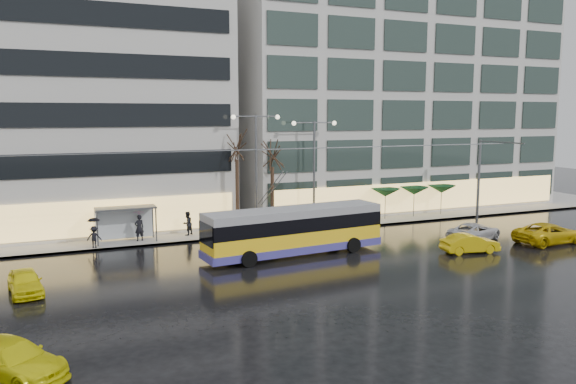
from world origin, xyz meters
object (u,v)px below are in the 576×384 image
bus_shelter (120,217)px  street_lamp_near (256,156)px  trolleybus (294,232)px  taxi_a (25,282)px

bus_shelter → street_lamp_near: 11.14m
trolleybus → bus_shelter: bearing=142.1°
taxi_a → street_lamp_near: bearing=23.6°
bus_shelter → street_lamp_near: street_lamp_near is taller
trolleybus → taxi_a: trolleybus is taller
trolleybus → taxi_a: (-16.00, -2.04, -0.89)m
trolleybus → bus_shelter: (-10.13, 7.89, 0.43)m
street_lamp_near → taxi_a: size_ratio=2.40×
bus_shelter → taxi_a: 11.61m
bus_shelter → taxi_a: bearing=-120.6°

